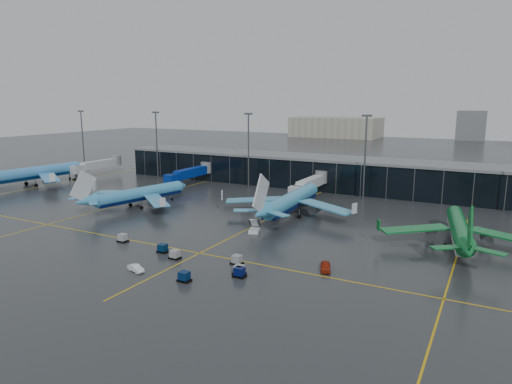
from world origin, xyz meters
The scene contains 14 objects.
ground centered at (0.00, 0.00, 0.00)m, with size 600.00×600.00×0.00m, color #282B2D.
terminal_pier centered at (0.00, 62.00, 5.42)m, with size 142.00×17.00×10.70m.
jet_bridges centered at (-35.00, 42.99, 4.55)m, with size 94.00×27.50×7.20m.
flood_masts centered at (5.00, 50.00, 13.81)m, with size 203.00×0.50×25.50m.
distant_hangars centered at (49.94, 270.08, 8.79)m, with size 260.00×71.00×22.00m.
taxi_lines centered at (10.00, 10.61, 0.01)m, with size 220.00×120.00×0.02m.
airliner_klm_west centered at (-84.36, 18.97, 6.95)m, with size 39.69×45.20×13.89m, color #4191D7, non-canonical shape.
airliner_arkefly centered at (-27.99, 10.52, 5.84)m, with size 33.35×37.98×11.67m, color #3F98CF, non-canonical shape.
airliner_klm_near centered at (13.78, 21.40, 6.51)m, with size 37.17×42.33×13.01m, color #3F9ECF, non-canonical shape.
airliner_aer_lingus centered at (54.62, 14.05, 5.80)m, with size 33.13×37.73×11.59m, color #0D6E2D, non-canonical shape.
baggage_carts centered at (11.96, -20.36, 0.76)m, with size 34.13×12.88×1.70m.
mobile_airstair centered at (12.70, 2.79, 0.77)m, with size 3.05×3.71×3.45m.
service_van_red centered at (35.11, -12.22, 0.75)m, with size 1.78×4.42×1.51m, color #9F240C.
service_van_white centered at (5.75, -28.37, 0.61)m, with size 1.30×3.73×1.23m, color white.
Camera 1 is at (60.28, -85.44, 29.60)m, focal length 32.00 mm.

